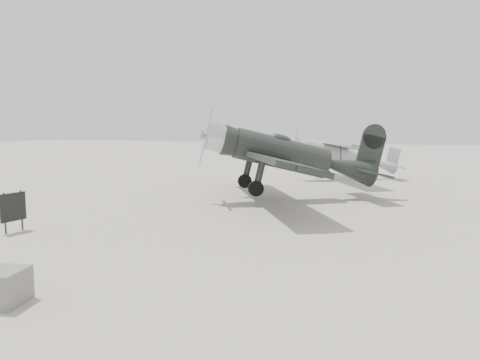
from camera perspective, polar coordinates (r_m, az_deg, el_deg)
name	(u,v)px	position (r m, az deg, el deg)	size (l,w,h in m)	color
ground	(243,238)	(15.85, 0.40, -7.13)	(160.00, 160.00, 0.00)	#AAA597
lowwing_monoplane	(290,156)	(23.58, 6.06, 2.93)	(10.43, 12.34, 4.24)	black
highwing_monoplane	(342,152)	(33.21, 12.37, 3.38)	(8.35, 10.30, 3.07)	gray
sign_board	(13,208)	(18.47, -25.94, -3.06)	(0.18, 1.01, 1.46)	#333333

